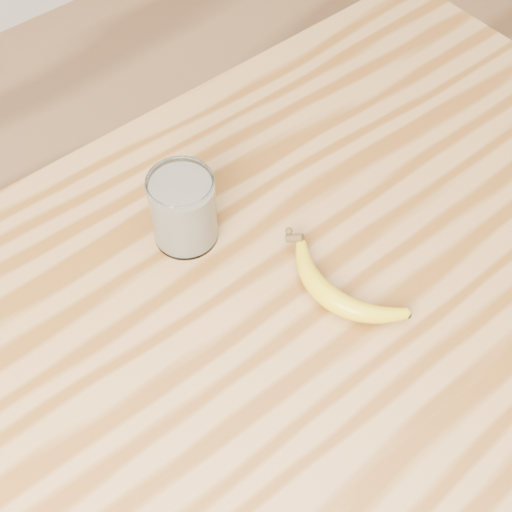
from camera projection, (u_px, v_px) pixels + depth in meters
table at (308, 320)px, 1.07m from camera, size 1.20×0.80×0.90m
smoothie_glass at (183, 210)px, 0.96m from camera, size 0.09×0.09×0.11m
banana at (332, 299)px, 0.92m from camera, size 0.14×0.26×0.03m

